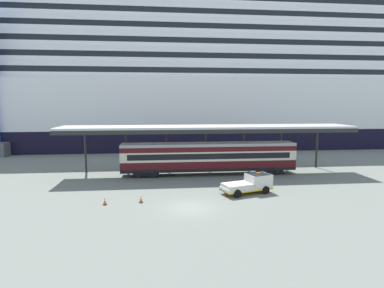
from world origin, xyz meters
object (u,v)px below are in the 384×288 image
Objects in this scene: train_carriage at (209,157)px; service_truck at (251,183)px; cruise_ship at (254,84)px; traffic_cone_mid at (105,201)px; traffic_cone_near at (262,182)px; traffic_cone_far at (141,199)px.

service_truck is at bearing -70.76° from train_carriage.
cruise_ship reaches higher than traffic_cone_mid.
train_carriage is at bearing 44.55° from traffic_cone_mid.
service_truck is at bearing -128.96° from traffic_cone_near.
train_carriage is 15.91m from traffic_cone_mid.
service_truck is 8.65× the size of traffic_cone_mid.
service_truck reaches higher than traffic_cone_far.
service_truck is 11.27m from traffic_cone_far.
train_carriage is at bearing -115.22° from cruise_ship.
train_carriage is (-16.31, -34.64, -11.36)m from cruise_ship.
train_carriage reaches higher than traffic_cone_mid.
cruise_ship is 7.97× the size of train_carriage.
traffic_cone_mid is (-14.27, -2.44, -0.67)m from service_truck.
service_truck is 7.26× the size of traffic_cone_near.
traffic_cone_far reaches higher than traffic_cone_mid.
traffic_cone_mid is at bearing -121.09° from cruise_ship.
traffic_cone_near is at bearing 16.82° from traffic_cone_mid.
train_carriage is 9.25m from service_truck.
train_carriage is 8.18m from traffic_cone_near.
cruise_ship reaches higher than service_truck.
traffic_cone_far is at bearing -169.03° from service_truck.
traffic_cone_near is at bearing 19.51° from traffic_cone_far.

